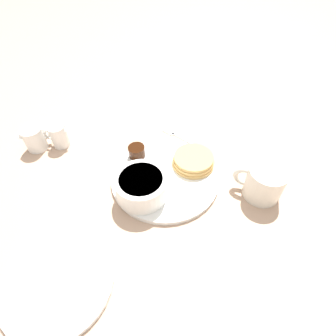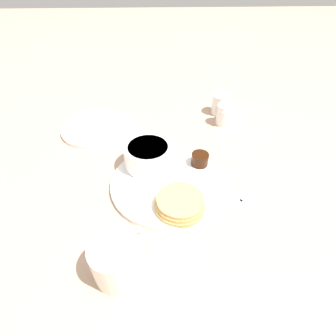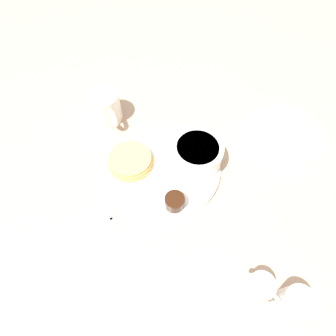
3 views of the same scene
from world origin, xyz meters
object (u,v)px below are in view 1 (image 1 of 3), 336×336
bowl (141,186)px  fork (178,136)px  coffee_mug (263,183)px  plate (165,177)px  creamer_pitcher_far (35,139)px  creamer_pitcher_near (59,136)px

bowl → fork: 0.24m
bowl → fork: (-0.20, 0.13, -0.04)m
coffee_mug → fork: (-0.25, -0.15, -0.04)m
plate → coffee_mug: size_ratio=2.51×
fork → bowl: bearing=-33.7°
fork → creamer_pitcher_far: bearing=-94.7°
creamer_pitcher_near → fork: creamer_pitcher_near is taller
bowl → creamer_pitcher_near: 0.31m
bowl → coffee_mug: size_ratio=1.12×
creamer_pitcher_near → fork: bearing=84.5°
plate → coffee_mug: coffee_mug is taller
plate → bowl: bowl is taller
creamer_pitcher_far → fork: (0.03, 0.40, -0.03)m
creamer_pitcher_far → fork: creamer_pitcher_far is taller
bowl → plate: bearing=125.4°
creamer_pitcher_near → creamer_pitcher_far: bearing=-90.7°
coffee_mug → fork: 0.29m
bowl → coffee_mug: 0.28m
creamer_pitcher_near → fork: (0.03, 0.34, -0.03)m
bowl → fork: bowl is taller
plate → creamer_pitcher_near: (-0.19, -0.27, 0.03)m
coffee_mug → creamer_pitcher_near: 0.56m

